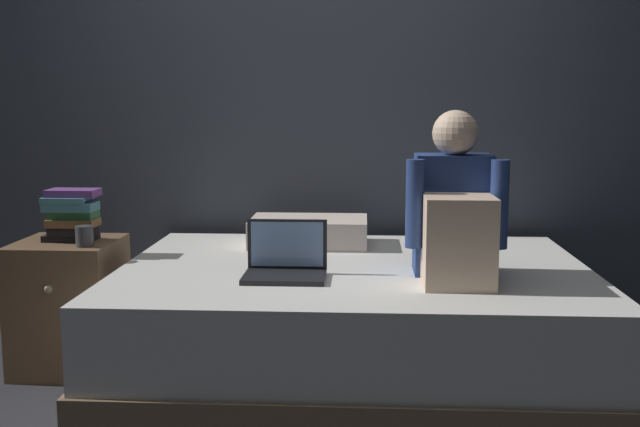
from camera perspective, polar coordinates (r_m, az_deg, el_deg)
ground_plane at (r=3.08m, az=-1.38°, el=-14.83°), size 8.00×8.00×0.00m
wall_back at (r=4.02m, az=-0.03°, el=10.37°), size 5.60×0.10×2.70m
bed at (r=3.26m, az=2.59°, el=-8.56°), size 2.00×1.50×0.53m
nightstand at (r=3.63m, az=-18.50°, el=-6.63°), size 0.44×0.46×0.60m
person_sitting at (r=2.96m, az=10.23°, el=-0.11°), size 0.39×0.44×0.66m
laptop at (r=2.97m, az=-2.63°, el=-3.80°), size 0.32×0.23×0.22m
pillow at (r=3.63m, az=-0.85°, el=-1.37°), size 0.56×0.36×0.13m
book_stack at (r=3.55m, az=-18.36°, el=-0.10°), size 0.24×0.15×0.23m
mug at (r=3.40m, az=-17.47°, el=-1.66°), size 0.08×0.08×0.09m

